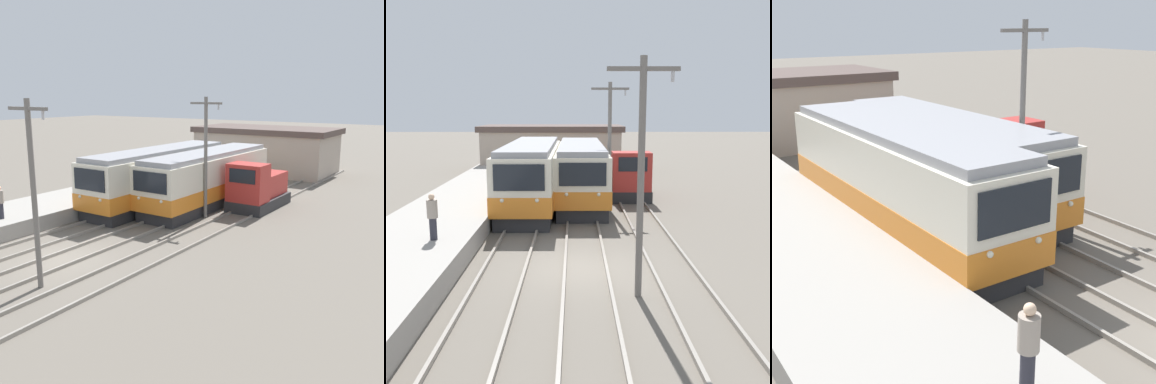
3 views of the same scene
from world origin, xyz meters
The scene contains 12 objects.
ground_plane centered at (0.00, 0.00, 0.00)m, with size 200.00×200.00×0.00m, color #665E54.
platform_left centered at (-6.25, 0.00, 0.41)m, with size 4.50×54.00×0.83m, color gray.
track_left centered at (-2.60, 0.00, 0.07)m, with size 1.54×60.00×0.14m.
track_center centered at (0.20, 0.00, 0.07)m, with size 1.54×60.00×0.14m.
track_right centered at (3.20, 0.00, 0.07)m, with size 1.54×60.00×0.14m.
commuter_train_left centered at (-2.60, 10.42, 1.69)m, with size 2.84×12.30×3.63m.
commuter_train_center centered at (0.20, 11.88, 1.63)m, with size 2.84×11.93×3.49m.
shunting_locomotive centered at (3.20, 12.94, 1.21)m, with size 2.40×4.81×3.00m.
catenary_mast_near centered at (1.71, -2.39, 3.77)m, with size 2.00×0.20×6.90m.
catenary_mast_mid centered at (1.71, 9.19, 3.77)m, with size 2.00×0.20×6.90m.
person_on_platform centered at (-5.28, 0.75, 1.75)m, with size 0.38×0.38×1.69m.
station_building centered at (-2.21, 26.00, 2.06)m, with size 12.60×6.30×4.08m.
Camera 2 is at (-0.18, -14.94, 5.44)m, focal length 42.00 mm.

